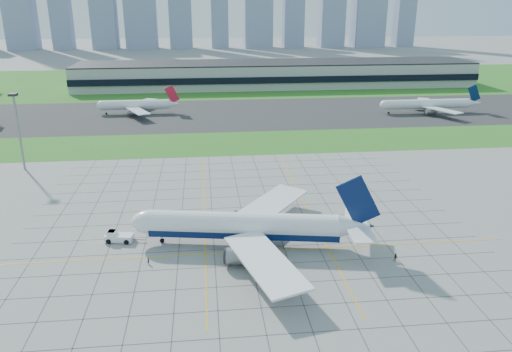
{
  "coord_description": "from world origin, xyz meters",
  "views": [
    {
      "loc": [
        -9.4,
        -102.17,
        53.5
      ],
      "look_at": [
        4.8,
        29.58,
        7.0
      ],
      "focal_mm": 35.0,
      "sensor_mm": 36.0,
      "label": 1
    }
  ],
  "objects_px": {
    "light_mast": "(17,122)",
    "crew_near": "(148,261)",
    "airliner": "(246,226)",
    "pushback_tug": "(118,237)",
    "distant_jet_1": "(137,105)",
    "crew_far": "(396,257)",
    "distant_jet_2": "(428,104)"
  },
  "relations": [
    {
      "from": "crew_near",
      "to": "distant_jet_1",
      "type": "height_order",
      "value": "distant_jet_1"
    },
    {
      "from": "crew_far",
      "to": "distant_jet_1",
      "type": "height_order",
      "value": "distant_jet_1"
    },
    {
      "from": "distant_jet_1",
      "to": "distant_jet_2",
      "type": "bearing_deg",
      "value": -5.35
    },
    {
      "from": "light_mast",
      "to": "distant_jet_1",
      "type": "bearing_deg",
      "value": 72.12
    },
    {
      "from": "light_mast",
      "to": "crew_near",
      "type": "xyz_separation_m",
      "value": [
        47.74,
        -70.2,
        -15.4
      ]
    },
    {
      "from": "light_mast",
      "to": "crew_near",
      "type": "relative_size",
      "value": 16.43
    },
    {
      "from": "pushback_tug",
      "to": "distant_jet_1",
      "type": "relative_size",
      "value": 0.22
    },
    {
      "from": "crew_near",
      "to": "distant_jet_1",
      "type": "distance_m",
      "value": 157.01
    },
    {
      "from": "airliner",
      "to": "crew_far",
      "type": "height_order",
      "value": "airliner"
    },
    {
      "from": "light_mast",
      "to": "airliner",
      "type": "bearing_deg",
      "value": -42.54
    },
    {
      "from": "pushback_tug",
      "to": "crew_far",
      "type": "relative_size",
      "value": 5.16
    },
    {
      "from": "pushback_tug",
      "to": "distant_jet_1",
      "type": "distance_m",
      "value": 144.35
    },
    {
      "from": "light_mast",
      "to": "distant_jet_2",
      "type": "height_order",
      "value": "light_mast"
    },
    {
      "from": "airliner",
      "to": "distant_jet_1",
      "type": "xyz_separation_m",
      "value": [
        -41.79,
        149.11,
        -0.41
      ]
    },
    {
      "from": "airliner",
      "to": "crew_far",
      "type": "relative_size",
      "value": 30.68
    },
    {
      "from": "crew_far",
      "to": "distant_jet_2",
      "type": "relative_size",
      "value": 0.04
    },
    {
      "from": "distant_jet_1",
      "to": "distant_jet_2",
      "type": "height_order",
      "value": "same"
    },
    {
      "from": "light_mast",
      "to": "airliner",
      "type": "relative_size",
      "value": 0.45
    },
    {
      "from": "light_mast",
      "to": "airliner",
      "type": "height_order",
      "value": "light_mast"
    },
    {
      "from": "airliner",
      "to": "crew_far",
      "type": "distance_m",
      "value": 33.89
    },
    {
      "from": "crew_near",
      "to": "airliner",
      "type": "bearing_deg",
      "value": -39.47
    },
    {
      "from": "distant_jet_1",
      "to": "crew_near",
      "type": "bearing_deg",
      "value": -82.62
    },
    {
      "from": "light_mast",
      "to": "pushback_tug",
      "type": "distance_m",
      "value": 72.11
    },
    {
      "from": "pushback_tug",
      "to": "airliner",
      "type": "bearing_deg",
      "value": 0.09
    },
    {
      "from": "light_mast",
      "to": "pushback_tug",
      "type": "bearing_deg",
      "value": -55.83
    },
    {
      "from": "pushback_tug",
      "to": "crew_near",
      "type": "height_order",
      "value": "pushback_tug"
    },
    {
      "from": "pushback_tug",
      "to": "distant_jet_1",
      "type": "xyz_separation_m",
      "value": [
        -12.04,
        143.81,
        3.32
      ]
    },
    {
      "from": "airliner",
      "to": "distant_jet_1",
      "type": "bearing_deg",
      "value": 115.84
    },
    {
      "from": "crew_far",
      "to": "distant_jet_1",
      "type": "xyz_separation_m",
      "value": [
        -73.61,
        160.08,
        3.56
      ]
    },
    {
      "from": "crew_far",
      "to": "distant_jet_2",
      "type": "height_order",
      "value": "distant_jet_2"
    },
    {
      "from": "crew_near",
      "to": "light_mast",
      "type": "bearing_deg",
      "value": 67.87
    },
    {
      "from": "distant_jet_1",
      "to": "distant_jet_2",
      "type": "distance_m",
      "value": 146.81
    }
  ]
}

